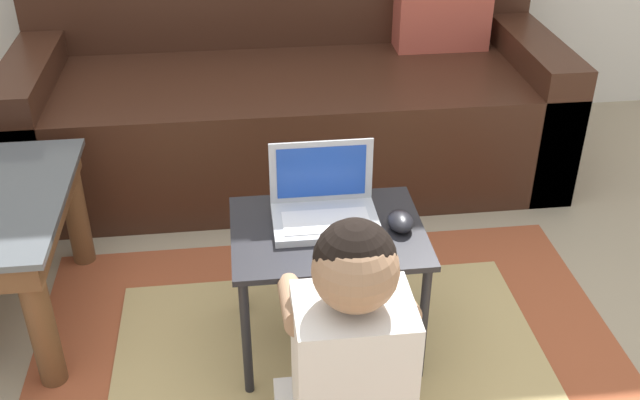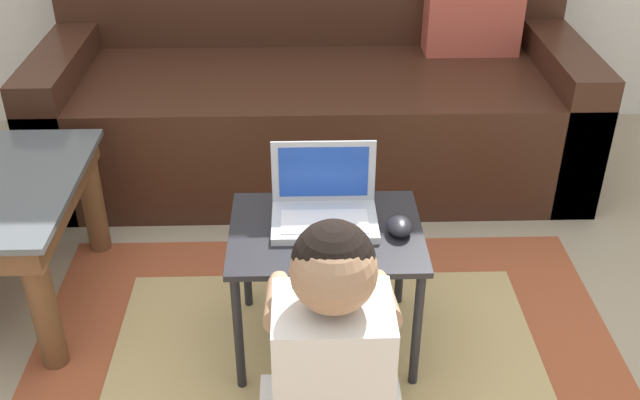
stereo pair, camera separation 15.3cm
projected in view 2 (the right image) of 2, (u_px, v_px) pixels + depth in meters
The scene contains 7 objects.
ground_plane at pixel (317, 399), 1.93m from camera, with size 16.00×16.00×0.00m, color gray.
area_rug at pixel (328, 396), 1.94m from camera, with size 1.63×1.44×0.01m.
couch at pixel (316, 98), 2.89m from camera, with size 1.99×0.83×0.80m.
laptop_desk at pixel (326, 246), 1.94m from camera, with size 0.50×0.38×0.38m.
laptop at pixel (324, 209), 1.94m from camera, with size 0.27×0.19×0.20m.
computer_mouse at pixel (399, 225), 1.90m from camera, with size 0.07×0.09×0.04m.
person_seated at pixel (332, 370), 1.61m from camera, with size 0.33×0.40×0.67m.
Camera 2 is at (-0.03, -1.38, 1.45)m, focal length 42.00 mm.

